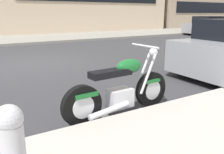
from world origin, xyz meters
The scene contains 6 objects.
ground_plane centered at (0.00, 0.00, 0.00)m, with size 260.00×260.00×0.00m, color #333335.
sidewalk_far_curb centered at (12.00, 7.50, 0.07)m, with size 120.00×5.00×0.14m, color gray.
parking_stall_stripe centered at (0.00, -4.40, 0.00)m, with size 0.12×2.20×0.01m, color silver.
parked_motorcycle centered at (0.25, -4.88, 0.42)m, with size 2.00×0.62×1.11m.
car_opposite_curb centered at (14.41, 4.20, 0.65)m, with size 4.25×2.06×1.39m.
fire_hydrant centered at (-1.55, -5.94, 0.54)m, with size 0.24×0.36×0.76m.
Camera 1 is at (-1.76, -7.91, 1.61)m, focal length 38.38 mm.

